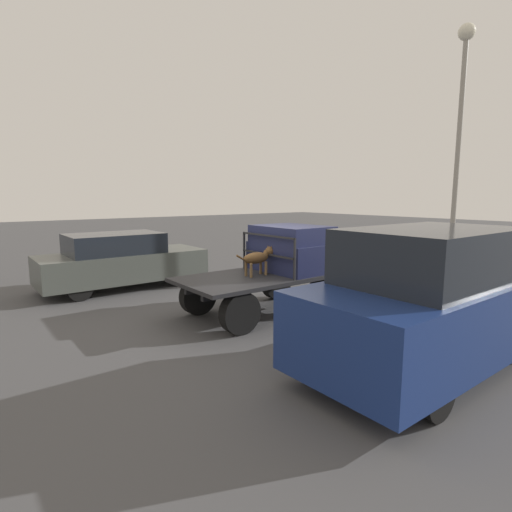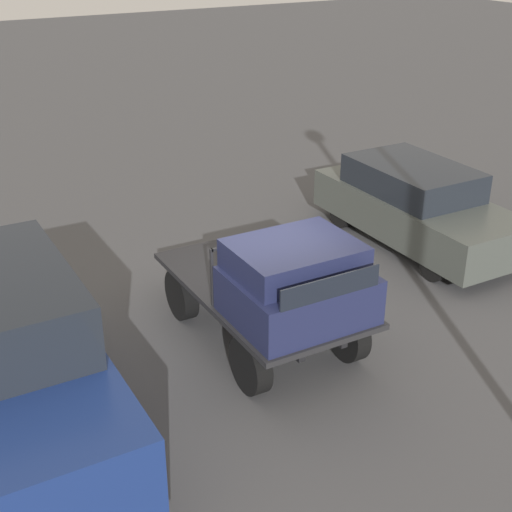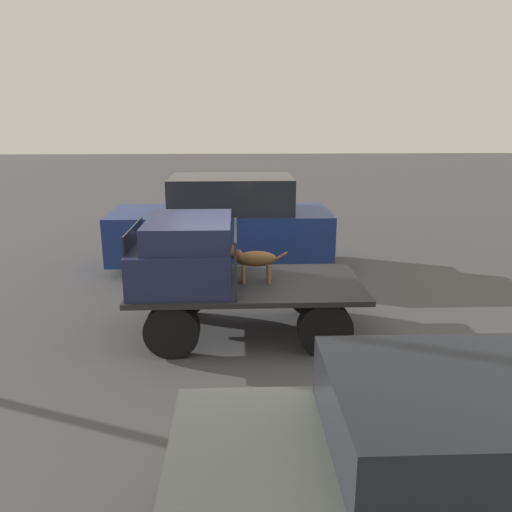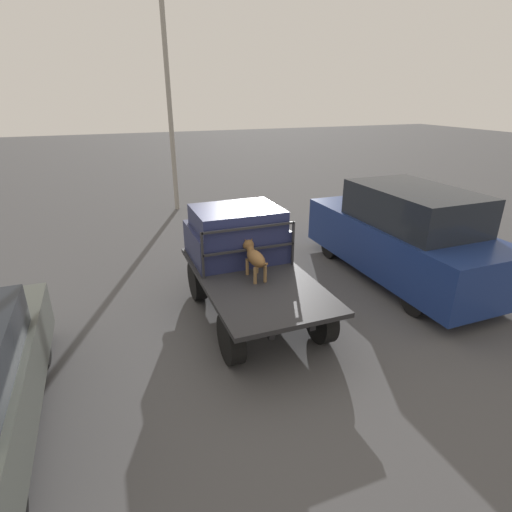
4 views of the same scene
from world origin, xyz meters
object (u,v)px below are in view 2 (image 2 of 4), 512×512
at_px(dog, 259,261).
at_px(parked_sedan, 416,205).
at_px(flatbed_truck, 261,301).
at_px(parked_pickup_far, 6,362).

height_order(dog, parked_sedan, parked_sedan).
xyz_separation_m(dog, parked_sedan, (-1.53, 4.35, -0.48)).
bearing_deg(flatbed_truck, dog, -177.41).
relative_size(flatbed_truck, parked_sedan, 0.82).
xyz_separation_m(flatbed_truck, dog, (-0.05, -0.00, 0.65)).
bearing_deg(parked_pickup_far, dog, 105.48).
distance_m(flatbed_truck, dog, 0.65).
bearing_deg(dog, parked_sedan, 89.63).
bearing_deg(flatbed_truck, parked_pickup_far, -82.91).
xyz_separation_m(flatbed_truck, parked_sedan, (-1.58, 4.35, 0.17)).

